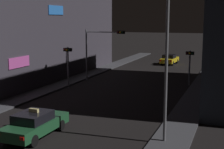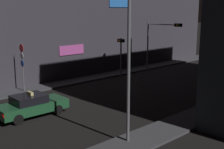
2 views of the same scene
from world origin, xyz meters
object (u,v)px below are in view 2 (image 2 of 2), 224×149
sign_pole_left (22,63)px  taxi (31,105)px  traffic_light_overhead (160,36)px  street_lamp_near_block (129,45)px  traffic_light_left_kerb (121,49)px

sign_pole_left → taxi: bearing=-22.7°
traffic_light_overhead → sign_pole_left: (-2.68, -14.24, -1.45)m
traffic_light_overhead → street_lamp_near_block: bearing=-56.5°
taxi → traffic_light_left_kerb: (-4.62, 12.49, 2.05)m
traffic_light_left_kerb → traffic_light_overhead: bearing=68.5°
taxi → traffic_light_overhead: (-3.00, 16.61, 3.19)m
traffic_light_left_kerb → street_lamp_near_block: street_lamp_near_block is taller
sign_pole_left → street_lamp_near_block: 12.93m
traffic_light_left_kerb → taxi: bearing=-69.7°
traffic_light_overhead → traffic_light_left_kerb: size_ratio=1.39×
taxi → sign_pole_left: sign_pole_left is taller
traffic_light_overhead → sign_pole_left: 14.56m
taxi → sign_pole_left: (-5.67, 2.38, 1.73)m
taxi → street_lamp_near_block: (6.98, 1.55, 4.26)m
sign_pole_left → street_lamp_near_block: bearing=-3.7°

